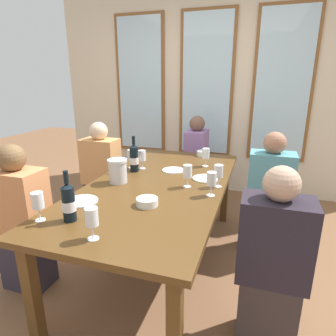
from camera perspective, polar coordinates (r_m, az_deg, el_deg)
ground_plane at (r=2.64m, az=-1.75°, el=-18.24°), size 12.00×12.00×0.00m
back_wall_with_windows at (r=4.05m, az=7.70°, el=15.87°), size 4.24×0.10×2.90m
dining_table at (r=2.32m, az=-1.90°, el=-4.57°), size 1.04×2.13×0.74m
white_plate_0 at (r=2.03m, az=-16.78°, el=-6.31°), size 0.22×0.22×0.01m
white_plate_1 at (r=2.59m, az=1.06°, el=-0.44°), size 0.20×0.20×0.01m
white_plate_2 at (r=2.39m, az=7.45°, el=-2.07°), size 0.22×0.22×0.01m
metal_pitcher at (r=2.30m, az=-9.94°, el=-0.55°), size 0.16×0.16×0.19m
wine_bottle_0 at (r=1.75m, az=-19.11°, el=-6.43°), size 0.08×0.08×0.30m
wine_bottle_1 at (r=2.56m, az=-6.74°, el=1.98°), size 0.08×0.08×0.32m
tasting_bowl_0 at (r=1.89m, az=-4.15°, el=-6.70°), size 0.14×0.14×0.05m
tasting_bowl_1 at (r=3.12m, az=7.03°, el=2.92°), size 0.14×0.14×0.05m
wine_glass_0 at (r=1.81m, az=-24.44°, el=-6.01°), size 0.07×0.07×0.17m
wine_glass_1 at (r=2.17m, az=3.89°, el=-0.85°), size 0.07×0.07×0.17m
wine_glass_2 at (r=2.02m, az=8.60°, el=-2.35°), size 0.07×0.07×0.17m
wine_glass_3 at (r=2.66m, az=-7.33°, el=2.51°), size 0.07×0.07×0.17m
wine_glass_4 at (r=1.52m, az=-14.89°, el=-9.64°), size 0.07×0.07×0.17m
wine_glass_5 at (r=2.20m, az=9.99°, el=-0.71°), size 0.07×0.07×0.17m
wine_glass_6 at (r=2.63m, az=-5.16°, el=2.31°), size 0.07×0.07×0.17m
wine_glass_7 at (r=2.72m, az=7.50°, el=2.70°), size 0.07×0.07×0.17m
seated_person_0 at (r=2.39m, az=-26.95°, el=-9.63°), size 0.38×0.24×1.11m
seated_person_1 at (r=1.80m, az=19.84°, el=-17.80°), size 0.38×0.24×1.11m
seated_person_2 at (r=3.21m, az=-13.01°, el=-1.51°), size 0.38×0.24×1.11m
seated_person_3 at (r=2.73m, az=19.36°, el=-5.40°), size 0.38×0.24×1.11m
seated_person_4 at (r=3.65m, az=5.58°, el=1.14°), size 0.24×0.38×1.11m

